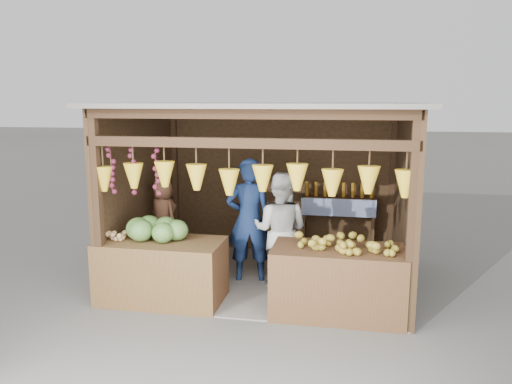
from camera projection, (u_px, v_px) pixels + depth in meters
The scene contains 12 objects.
ground at pixel (265, 279), 7.65m from camera, with size 80.00×80.00×0.00m, color #514F49.
stall_structure at pixel (263, 172), 7.32m from camera, with size 4.30×3.30×2.66m.
back_shelf at pixel (338, 209), 8.54m from camera, with size 1.25×0.32×1.32m.
counter_left at pixel (162, 271), 6.75m from camera, with size 1.66×0.85×0.84m, color #4F2F1A.
counter_right at pixel (337, 282), 6.31m from camera, with size 1.65×0.85×0.87m, color #482A18.
stool at pixel (165, 262), 7.93m from camera, with size 0.35×0.35×0.33m, color black.
man_standing at pixel (249, 220), 7.43m from camera, with size 0.68×0.45×1.87m, color #14244B.
woman_standing at pixel (280, 230), 7.18m from camera, with size 0.83×0.65×1.70m, color silver.
vendor_seated at pixel (163, 216), 7.79m from camera, with size 0.58×0.38×1.18m, color brown.
melon_pile at pixel (155, 228), 6.69m from camera, with size 1.00×0.50×0.32m, color #164C14, non-canonical shape.
tanfruit_pile at pixel (116, 234), 6.74m from camera, with size 0.34×0.40×0.13m, color tan, non-canonical shape.
mango_pile at pixel (345, 241), 6.18m from camera, with size 1.40×0.64×0.22m, color #B76518, non-canonical shape.
Camera 1 is at (1.23, -7.18, 2.69)m, focal length 35.00 mm.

